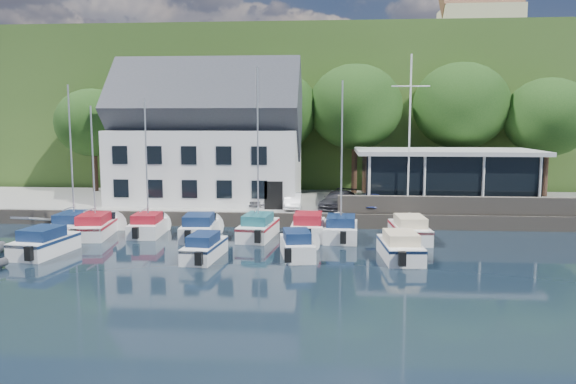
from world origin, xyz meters
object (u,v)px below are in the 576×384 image
at_px(boat_r1_3, 200,226).
at_px(boat_r1_6, 342,166).
at_px(club_pavilion, 445,177).
at_px(car_white, 293,201).
at_px(boat_r1_0, 72,165).
at_px(boat_r2_0, 45,241).
at_px(boat_r1_1, 93,166).
at_px(boat_r1_4, 258,162).
at_px(car_dgrey, 338,200).
at_px(boat_r2_4, 400,245).
at_px(car_silver, 258,199).
at_px(car_blue, 372,201).
at_px(boat_r1_2, 147,168).
at_px(boat_r1_5, 308,225).
at_px(harbor_building, 208,145).
at_px(boat_r2_3, 297,243).
at_px(flagpole, 409,134).
at_px(boat_r1_7, 409,228).
at_px(boat_r2_2, 205,246).

relative_size(boat_r1_3, boat_r1_6, 0.67).
height_order(club_pavilion, car_white, club_pavilion).
height_order(boat_r1_0, boat_r2_0, boat_r1_0).
distance_m(boat_r1_1, boat_r1_4, 10.32).
xyz_separation_m(car_dgrey, boat_r2_4, (3.16, -10.46, -0.89)).
height_order(car_silver, car_blue, car_blue).
xyz_separation_m(club_pavilion, boat_r1_2, (-20.07, -8.03, 1.24)).
height_order(boat_r1_3, boat_r1_5, boat_r1_5).
bearing_deg(boat_r2_4, harbor_building, 129.73).
height_order(boat_r1_0, boat_r2_3, boat_r1_0).
xyz_separation_m(car_silver, boat_r2_4, (8.99, -11.12, -0.81)).
bearing_deg(boat_r2_3, car_silver, 98.01).
bearing_deg(boat_r1_3, boat_r2_4, -24.39).
bearing_deg(car_white, boat_r1_6, -60.45).
bearing_deg(car_silver, car_blue, -10.34).
xyz_separation_m(car_silver, boat_r2_3, (3.55, -11.07, -0.81)).
xyz_separation_m(car_dgrey, boat_r1_3, (-8.58, -6.11, -0.86)).
relative_size(boat_r1_6, boat_r2_4, 1.52).
bearing_deg(boat_r1_4, car_blue, 43.48).
bearing_deg(boat_r1_5, boat_r1_0, -178.81).
height_order(car_blue, boat_r1_2, boat_r1_2).
distance_m(boat_r1_4, boat_r1_6, 5.11).
height_order(boat_r1_0, boat_r1_4, boat_r1_4).
height_order(car_dgrey, boat_r1_5, car_dgrey).
height_order(club_pavilion, flagpole, flagpole).
bearing_deg(boat_r1_1, harbor_building, 52.87).
xyz_separation_m(boat_r1_0, boat_r2_4, (20.04, -4.93, -3.70)).
xyz_separation_m(boat_r1_4, boat_r1_5, (3.08, 0.30, -3.92)).
xyz_separation_m(club_pavilion, boat_r1_0, (-24.85, -8.21, 1.39)).
relative_size(boat_r1_7, boat_r2_3, 1.19).
xyz_separation_m(boat_r1_6, boat_r2_2, (-7.27, -5.39, -3.84)).
bearing_deg(car_white, harbor_building, 151.11).
bearing_deg(club_pavilion, boat_r1_7, -113.70).
height_order(car_dgrey, boat_r1_4, boat_r1_4).
xyz_separation_m(flagpole, boat_r1_4, (-9.78, -4.92, -1.63)).
xyz_separation_m(boat_r1_2, boat_r1_7, (16.39, -0.34, -3.53)).
distance_m(boat_r1_5, boat_r1_6, 4.27).
bearing_deg(boat_r1_5, boat_r2_3, -93.54).
height_order(car_silver, boat_r1_3, car_silver).
distance_m(car_silver, boat_r1_1, 11.91).
relative_size(car_dgrey, boat_r1_7, 0.69).
height_order(boat_r1_0, boat_r1_6, boat_r1_6).
relative_size(boat_r1_5, boat_r1_6, 0.63).
bearing_deg(boat_r2_3, boat_r1_1, 151.36).
xyz_separation_m(boat_r1_1, boat_r2_0, (-0.70, -5.02, -3.67)).
xyz_separation_m(boat_r1_2, boat_r2_3, (9.82, -5.07, -3.56)).
bearing_deg(boat_r1_7, boat_r2_4, -107.19).
bearing_deg(boat_r1_6, boat_r1_5, 173.56).
distance_m(boat_r1_7, boat_r2_0, 20.97).
height_order(boat_r1_0, boat_r2_2, boat_r1_0).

